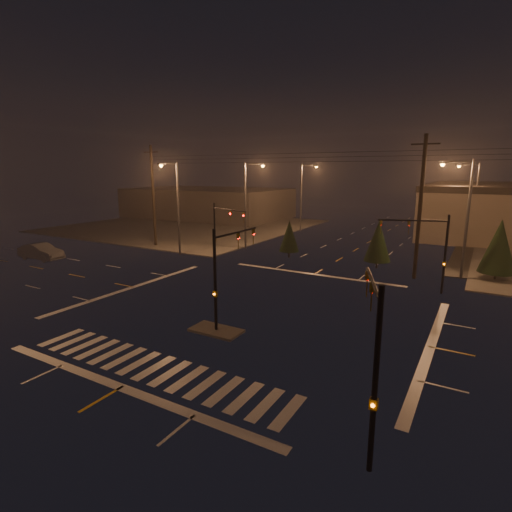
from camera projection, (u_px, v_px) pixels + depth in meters
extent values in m
plane|color=black|center=(251.00, 311.00, 26.46)|extent=(140.00, 140.00, 0.00)
cube|color=#413E3A|center=(189.00, 226.00, 66.51)|extent=(36.00, 36.00, 0.12)
cube|color=#413E3A|center=(216.00, 330.00, 23.06)|extent=(3.00, 1.60, 0.15)
cube|color=beige|center=(154.00, 368.00, 18.84)|extent=(15.00, 2.60, 0.01)
cube|color=beige|center=(121.00, 387.00, 17.15)|extent=(16.00, 0.50, 0.01)
cube|color=beige|center=(314.00, 274.00, 35.76)|extent=(16.00, 0.50, 0.01)
cube|color=#453E3C|center=(207.00, 203.00, 78.53)|extent=(30.00, 18.00, 5.60)
cylinder|color=black|center=(215.00, 282.00, 22.44)|extent=(0.18, 0.18, 6.00)
cylinder|color=black|center=(236.00, 232.00, 23.81)|extent=(0.12, 4.50, 0.12)
imported|color=#594707|center=(253.00, 229.00, 25.54)|extent=(0.16, 0.20, 1.00)
cube|color=#594707|center=(215.00, 294.00, 22.59)|extent=(0.25, 0.18, 0.35)
cylinder|color=black|center=(445.00, 255.00, 29.57)|extent=(0.18, 0.18, 6.00)
cylinder|color=black|center=(413.00, 220.00, 29.47)|extent=(4.74, 1.82, 0.12)
imported|color=#594707|center=(381.00, 221.00, 29.86)|extent=(0.24, 0.22, 1.00)
cube|color=#594707|center=(444.00, 264.00, 29.72)|extent=(0.25, 0.18, 0.35)
cylinder|color=black|center=(215.00, 233.00, 39.85)|extent=(0.18, 0.18, 6.00)
cylinder|color=black|center=(229.00, 210.00, 37.44)|extent=(4.74, 1.82, 0.12)
imported|color=#594707|center=(244.00, 212.00, 35.77)|extent=(0.24, 0.22, 1.00)
cube|color=#594707|center=(215.00, 240.00, 39.99)|extent=(0.25, 0.18, 0.35)
cylinder|color=black|center=(375.00, 382.00, 11.80)|extent=(0.18, 0.18, 6.00)
cylinder|color=black|center=(373.00, 283.00, 13.20)|extent=(1.48, 3.80, 0.12)
imported|color=#594707|center=(368.00, 271.00, 14.94)|extent=(0.22, 0.24, 1.00)
cube|color=#594707|center=(374.00, 404.00, 11.95)|extent=(0.25, 0.18, 0.35)
cylinder|color=#38383A|center=(245.00, 207.00, 46.26)|extent=(0.24, 0.24, 10.00)
cylinder|color=#38383A|center=(254.00, 164.00, 44.66)|extent=(2.40, 0.14, 0.14)
cube|color=#38383A|center=(263.00, 164.00, 44.13)|extent=(0.70, 0.30, 0.18)
sphere|color=orange|center=(263.00, 166.00, 44.16)|extent=(0.32, 0.32, 0.32)
cylinder|color=#38383A|center=(301.00, 198.00, 59.80)|extent=(0.24, 0.24, 10.00)
cylinder|color=#38383A|center=(309.00, 165.00, 58.20)|extent=(2.40, 0.14, 0.14)
cube|color=#38383A|center=(316.00, 166.00, 57.67)|extent=(0.70, 0.30, 0.18)
sphere|color=orange|center=(316.00, 167.00, 57.69)|extent=(0.32, 0.32, 0.32)
cylinder|color=#38383A|center=(467.00, 221.00, 33.31)|extent=(0.24, 0.24, 10.00)
cylinder|color=#38383A|center=(457.00, 162.00, 32.88)|extent=(2.40, 0.14, 0.14)
cube|color=#38383A|center=(443.00, 163.00, 33.43)|extent=(0.70, 0.30, 0.18)
sphere|color=orange|center=(443.00, 164.00, 33.46)|extent=(0.32, 0.32, 0.32)
cylinder|color=#38383A|center=(475.00, 204.00, 50.23)|extent=(0.24, 0.24, 10.00)
cylinder|color=#38383A|center=(469.00, 165.00, 49.81)|extent=(2.40, 0.14, 0.14)
cube|color=#38383A|center=(459.00, 165.00, 50.35)|extent=(0.70, 0.30, 0.18)
sphere|color=orange|center=(459.00, 166.00, 50.38)|extent=(0.32, 0.32, 0.32)
cylinder|color=#38383A|center=(178.00, 209.00, 42.96)|extent=(0.24, 0.24, 10.00)
cylinder|color=#38383A|center=(168.00, 164.00, 40.93)|extent=(0.14, 2.40, 0.14)
cube|color=#38383A|center=(161.00, 164.00, 40.01)|extent=(0.30, 0.70, 0.18)
sphere|color=orange|center=(161.00, 165.00, 40.04)|extent=(0.32, 0.32, 0.32)
cylinder|color=black|center=(153.00, 197.00, 47.80)|extent=(0.32, 0.32, 12.00)
cube|color=black|center=(151.00, 152.00, 46.70)|extent=(2.20, 0.12, 0.12)
cylinder|color=black|center=(420.00, 209.00, 33.12)|extent=(0.32, 0.32, 12.00)
cube|color=black|center=(426.00, 144.00, 32.02)|extent=(2.20, 0.12, 0.12)
cylinder|color=black|center=(495.00, 276.00, 33.70)|extent=(0.18, 0.18, 0.70)
cone|color=black|center=(499.00, 246.00, 33.15)|extent=(2.89, 2.89, 4.51)
cylinder|color=black|center=(289.00, 254.00, 42.51)|extent=(0.18, 0.18, 0.70)
cone|color=black|center=(289.00, 236.00, 42.09)|extent=(2.11, 2.11, 3.29)
cylinder|color=black|center=(377.00, 265.00, 37.94)|extent=(0.18, 0.18, 0.70)
cone|color=black|center=(378.00, 241.00, 37.46)|extent=(2.47, 2.47, 3.86)
imported|color=#585C60|center=(41.00, 252.00, 41.42)|extent=(5.28, 2.19, 1.70)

